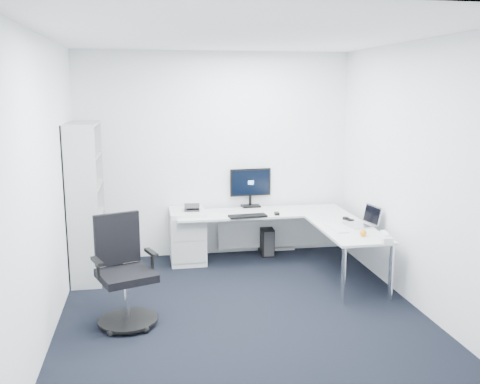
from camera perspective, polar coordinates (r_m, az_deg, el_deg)
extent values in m
plane|color=black|center=(5.47, 0.36, -13.04)|extent=(4.20, 4.20, 0.00)
plane|color=white|center=(5.01, 0.40, 16.40)|extent=(4.20, 4.20, 0.00)
cube|color=white|center=(7.12, -2.65, 3.93)|extent=(3.60, 0.02, 2.70)
cube|color=white|center=(3.08, 7.41, -5.74)|extent=(3.60, 0.02, 2.70)
cube|color=white|center=(5.07, -20.06, 0.35)|extent=(0.02, 4.20, 2.70)
cube|color=white|center=(5.67, 18.58, 1.52)|extent=(0.02, 4.20, 2.70)
cube|color=silver|center=(6.99, -5.61, -4.69)|extent=(0.45, 0.56, 0.69)
cube|color=black|center=(7.33, 2.79, -5.17)|extent=(0.18, 0.39, 0.37)
cube|color=beige|center=(6.96, -11.65, -6.28)|extent=(0.19, 0.40, 0.37)
cube|color=silver|center=(7.54, 4.67, -6.05)|extent=(0.31, 0.05, 0.04)
cube|color=black|center=(6.68, 0.83, -2.58)|extent=(0.49, 0.21, 0.02)
cube|color=black|center=(6.81, 3.94, -2.31)|extent=(0.07, 0.10, 0.03)
cube|color=silver|center=(6.24, 10.17, -3.78)|extent=(0.16, 0.45, 0.01)
sphere|color=orange|center=(5.97, 13.00, -4.27)|extent=(0.07, 0.07, 0.07)
cube|color=silver|center=(5.79, 15.16, -4.89)|extent=(0.11, 0.20, 0.07)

